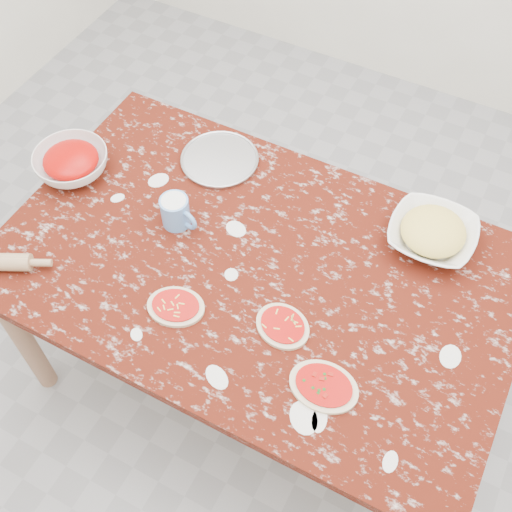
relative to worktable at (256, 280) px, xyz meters
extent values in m
plane|color=gray|center=(0.00, 0.00, -0.67)|extent=(4.00, 4.00, 0.00)
cube|color=#411008|center=(0.00, 0.00, 0.06)|extent=(1.60, 1.00, 0.04)
cube|color=#87654C|center=(0.00, 0.00, 0.00)|extent=(1.50, 0.90, 0.08)
cylinder|color=#87654C|center=(-0.72, -0.42, -0.31)|extent=(0.07, 0.07, 0.71)
cylinder|color=#87654C|center=(-0.72, 0.42, -0.31)|extent=(0.07, 0.07, 0.71)
cylinder|color=#87654C|center=(0.72, 0.42, -0.31)|extent=(0.07, 0.07, 0.71)
cylinder|color=#B2B2B7|center=(-0.32, 0.34, 0.09)|extent=(0.29, 0.29, 0.01)
imported|color=white|center=(-0.74, 0.06, 0.12)|extent=(0.27, 0.27, 0.08)
imported|color=white|center=(0.44, 0.34, 0.12)|extent=(0.28, 0.28, 0.07)
cylinder|color=#5E94DA|center=(-0.31, 0.03, 0.14)|extent=(0.09, 0.09, 0.11)
torus|color=#5E94DA|center=(-0.25, 0.02, 0.14)|extent=(0.08, 0.03, 0.08)
cylinder|color=silver|center=(-0.31, 0.03, 0.17)|extent=(0.07, 0.07, 0.01)
ellipsoid|color=beige|center=(-0.14, -0.24, 0.09)|extent=(0.20, 0.17, 0.01)
ellipsoid|color=red|center=(-0.14, -0.24, 0.10)|extent=(0.16, 0.14, 0.00)
ellipsoid|color=beige|center=(0.17, -0.16, 0.09)|extent=(0.20, 0.18, 0.01)
ellipsoid|color=red|center=(0.17, -0.16, 0.10)|extent=(0.16, 0.15, 0.00)
ellipsoid|color=beige|center=(0.35, -0.27, 0.09)|extent=(0.20, 0.15, 0.01)
ellipsoid|color=red|center=(0.35, -0.27, 0.10)|extent=(0.16, 0.13, 0.00)
camera|label=1|loc=(0.52, -0.99, 1.69)|focal=44.49mm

